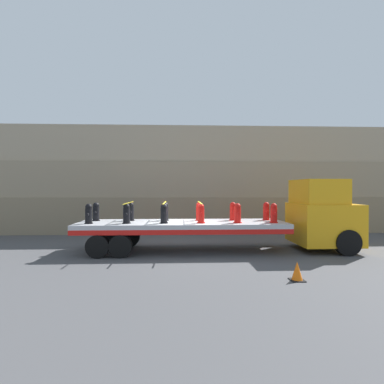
# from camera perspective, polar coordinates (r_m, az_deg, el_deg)

# --- Properties ---
(ground_plane) EXTENTS (120.00, 120.00, 0.00)m
(ground_plane) POSITION_cam_1_polar(r_m,az_deg,el_deg) (13.31, -1.85, -11.19)
(ground_plane) COLOR #474749
(rock_cliff) EXTENTS (60.00, 3.30, 6.57)m
(rock_cliff) POSITION_cam_1_polar(r_m,az_deg,el_deg) (19.49, -2.08, 2.29)
(rock_cliff) COLOR #84755B
(rock_cliff) RESTS_ON ground_plane
(truck_cab) EXTENTS (2.54, 2.66, 3.13)m
(truck_cab) POSITION_cam_1_polar(r_m,az_deg,el_deg) (14.59, 23.84, -4.11)
(truck_cab) COLOR orange
(truck_cab) RESTS_ON ground_plane
(flatbed_trailer) EXTENTS (8.93, 2.57, 1.28)m
(flatbed_trailer) POSITION_cam_1_polar(r_m,az_deg,el_deg) (13.14, -4.23, -6.72)
(flatbed_trailer) COLOR #B2B2B7
(flatbed_trailer) RESTS_ON ground_plane
(fire_hydrant_black_near_0) EXTENTS (0.35, 0.51, 0.83)m
(fire_hydrant_black_near_0) POSITION_cam_1_polar(r_m,az_deg,el_deg) (13.07, -19.08, -3.98)
(fire_hydrant_black_near_0) COLOR black
(fire_hydrant_black_near_0) RESTS_ON flatbed_trailer
(fire_hydrant_black_far_0) EXTENTS (0.35, 0.51, 0.83)m
(fire_hydrant_black_far_0) POSITION_cam_1_polar(r_m,az_deg,el_deg) (14.11, -17.82, -3.63)
(fire_hydrant_black_far_0) COLOR black
(fire_hydrant_black_far_0) RESTS_ON flatbed_trailer
(fire_hydrant_black_near_1) EXTENTS (0.35, 0.51, 0.83)m
(fire_hydrant_black_near_1) POSITION_cam_1_polar(r_m,az_deg,el_deg) (12.71, -12.37, -4.09)
(fire_hydrant_black_near_1) COLOR black
(fire_hydrant_black_near_1) RESTS_ON flatbed_trailer
(fire_hydrant_black_far_1) EXTENTS (0.35, 0.51, 0.83)m
(fire_hydrant_black_far_1) POSITION_cam_1_polar(r_m,az_deg,el_deg) (13.78, -11.60, -3.72)
(fire_hydrant_black_far_1) COLOR black
(fire_hydrant_black_far_1) RESTS_ON flatbed_trailer
(fire_hydrant_black_near_2) EXTENTS (0.35, 0.51, 0.83)m
(fire_hydrant_black_near_2) POSITION_cam_1_polar(r_m,az_deg,el_deg) (12.54, -5.37, -4.14)
(fire_hydrant_black_near_2) COLOR black
(fire_hydrant_black_near_2) RESTS_ON flatbed_trailer
(fire_hydrant_black_far_2) EXTENTS (0.35, 0.51, 0.83)m
(fire_hydrant_black_far_2) POSITION_cam_1_polar(r_m,az_deg,el_deg) (13.62, -5.14, -3.76)
(fire_hydrant_black_far_2) COLOR black
(fire_hydrant_black_far_2) RESTS_ON flatbed_trailer
(fire_hydrant_red_near_3) EXTENTS (0.35, 0.51, 0.83)m
(fire_hydrant_red_near_3) POSITION_cam_1_polar(r_m,az_deg,el_deg) (12.56, 1.71, -4.13)
(fire_hydrant_red_near_3) COLOR red
(fire_hydrant_red_near_3) RESTS_ON flatbed_trailer
(fire_hydrant_red_far_3) EXTENTS (0.35, 0.51, 0.83)m
(fire_hydrant_red_far_3) POSITION_cam_1_polar(r_m,az_deg,el_deg) (13.64, 1.37, -3.75)
(fire_hydrant_red_far_3) COLOR red
(fire_hydrant_red_far_3) RESTS_ON flatbed_trailer
(fire_hydrant_red_near_4) EXTENTS (0.35, 0.51, 0.83)m
(fire_hydrant_red_near_4) POSITION_cam_1_polar(r_m,az_deg,el_deg) (12.77, 8.67, -4.06)
(fire_hydrant_red_near_4) COLOR red
(fire_hydrant_red_near_4) RESTS_ON flatbed_trailer
(fire_hydrant_red_far_4) EXTENTS (0.35, 0.51, 0.83)m
(fire_hydrant_red_far_4) POSITION_cam_1_polar(r_m,az_deg,el_deg) (13.83, 7.79, -3.69)
(fire_hydrant_red_far_4) COLOR red
(fire_hydrant_red_far_4) RESTS_ON flatbed_trailer
(fire_hydrant_red_near_5) EXTENTS (0.35, 0.51, 0.83)m
(fire_hydrant_red_near_5) POSITION_cam_1_polar(r_m,az_deg,el_deg) (13.15, 15.30, -3.94)
(fire_hydrant_red_near_5) COLOR red
(fire_hydrant_red_near_5) RESTS_ON flatbed_trailer
(fire_hydrant_red_far_5) EXTENTS (0.35, 0.51, 0.83)m
(fire_hydrant_red_far_5) POSITION_cam_1_polar(r_m,az_deg,el_deg) (14.19, 13.96, -3.60)
(fire_hydrant_red_far_5) COLOR red
(fire_hydrant_red_far_5) RESTS_ON flatbed_trailer
(cargo_strap_rear) EXTENTS (0.05, 2.67, 0.01)m
(cargo_strap_rear) POSITION_cam_1_polar(r_m,az_deg,el_deg) (13.22, -11.97, -2.02)
(cargo_strap_rear) COLOR yellow
(cargo_strap_rear) RESTS_ON fire_hydrant_black_near_1
(cargo_strap_middle) EXTENTS (0.05, 2.67, 0.01)m
(cargo_strap_middle) POSITION_cam_1_polar(r_m,az_deg,el_deg) (13.05, -5.26, -2.04)
(cargo_strap_middle) COLOR yellow
(cargo_strap_middle) RESTS_ON fire_hydrant_black_near_2
(cargo_strap_front) EXTENTS (0.05, 2.67, 0.01)m
(cargo_strap_front) POSITION_cam_1_polar(r_m,az_deg,el_deg) (13.07, 1.53, -2.04)
(cargo_strap_front) COLOR yellow
(cargo_strap_front) RESTS_ON fire_hydrant_red_near_3
(traffic_cone) EXTENTS (0.41, 0.41, 0.57)m
(traffic_cone) POSITION_cam_1_polar(r_m,az_deg,el_deg) (9.71, 19.38, -14.05)
(traffic_cone) COLOR black
(traffic_cone) RESTS_ON ground_plane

